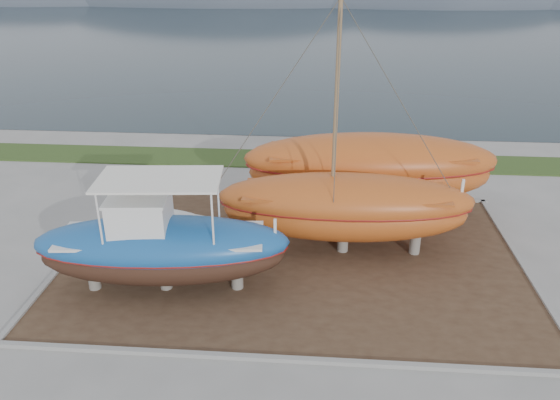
# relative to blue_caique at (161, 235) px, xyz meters

# --- Properties ---
(ground) EXTENTS (140.00, 140.00, 0.00)m
(ground) POSITION_rel_blue_caique_xyz_m (4.56, -1.47, -2.25)
(ground) COLOR gray
(ground) RESTS_ON ground
(dirt_patch) EXTENTS (18.00, 12.00, 0.06)m
(dirt_patch) POSITION_rel_blue_caique_xyz_m (4.56, 2.53, -2.22)
(dirt_patch) COLOR #422D1E
(dirt_patch) RESTS_ON ground
(curb_frame) EXTENTS (18.60, 12.60, 0.15)m
(curb_frame) POSITION_rel_blue_caique_xyz_m (4.56, 2.53, -2.18)
(curb_frame) COLOR gray
(curb_frame) RESTS_ON ground
(grass_strip) EXTENTS (44.00, 3.00, 0.08)m
(grass_strip) POSITION_rel_blue_caique_xyz_m (4.56, 14.03, -2.21)
(grass_strip) COLOR #284219
(grass_strip) RESTS_ON ground
(sea) EXTENTS (260.00, 100.00, 0.04)m
(sea) POSITION_rel_blue_caique_xyz_m (4.56, 68.53, -2.25)
(sea) COLOR #16252C
(sea) RESTS_ON ground
(mountain_ridge) EXTENTS (200.00, 36.00, 20.00)m
(mountain_ridge) POSITION_rel_blue_caique_xyz_m (4.56, 123.53, -2.25)
(mountain_ridge) COLOR #333D49
(mountain_ridge) RESTS_ON ground
(blue_caique) EXTENTS (9.33, 3.62, 4.39)m
(blue_caique) POSITION_rel_blue_caique_xyz_m (0.00, 0.00, 0.00)
(blue_caique) COLOR #19559C
(blue_caique) RESTS_ON dirt_patch
(white_dinghy) EXTENTS (4.09, 2.42, 1.15)m
(white_dinghy) POSITION_rel_blue_caique_xyz_m (-0.78, 3.89, -1.62)
(white_dinghy) COLOR white
(white_dinghy) RESTS_ON dirt_patch
(orange_sailboat) EXTENTS (10.26, 3.16, 9.93)m
(orange_sailboat) POSITION_rel_blue_caique_xyz_m (6.57, 3.26, 2.77)
(orange_sailboat) COLOR #AD4D1A
(orange_sailboat) RESTS_ON dirt_patch
(orange_bare_hull) EXTENTS (11.69, 4.06, 3.78)m
(orange_bare_hull) POSITION_rel_blue_caique_xyz_m (7.80, 6.94, -0.30)
(orange_bare_hull) COLOR #AD4D1A
(orange_bare_hull) RESTS_ON dirt_patch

